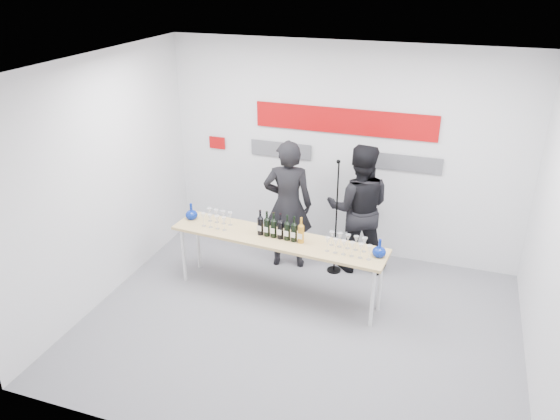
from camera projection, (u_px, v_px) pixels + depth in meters
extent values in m
plane|color=slate|center=(299.00, 324.00, 6.46)|extent=(5.00, 5.00, 0.00)
cube|color=silver|center=(343.00, 152.00, 7.55)|extent=(5.00, 0.04, 3.00)
cube|color=#A70709|center=(344.00, 121.00, 7.34)|extent=(2.50, 0.02, 0.35)
cube|color=#59595E|center=(281.00, 150.00, 7.81)|extent=(0.90, 0.02, 0.22)
cube|color=#59595E|center=(408.00, 163.00, 7.28)|extent=(0.90, 0.02, 0.22)
cube|color=#A70709|center=(217.00, 143.00, 8.11)|extent=(0.25, 0.02, 0.18)
cube|color=#D8BC74|center=(277.00, 239.00, 6.71)|extent=(2.76, 0.76, 0.04)
cylinder|color=silver|center=(184.00, 254.00, 7.19)|extent=(0.05, 0.05, 0.78)
cylinder|color=silver|center=(372.00, 298.00, 6.27)|extent=(0.05, 0.05, 0.78)
cylinder|color=silver|center=(198.00, 243.00, 7.49)|extent=(0.05, 0.05, 0.78)
cylinder|color=silver|center=(380.00, 282.00, 6.57)|extent=(0.05, 0.05, 0.78)
imported|color=black|center=(288.00, 205.00, 7.37)|extent=(0.74, 0.57, 1.82)
imported|color=black|center=(359.00, 208.00, 7.30)|extent=(0.99, 0.84, 1.79)
cylinder|color=black|center=(334.00, 270.00, 7.56)|extent=(0.19, 0.19, 0.02)
cylinder|color=black|center=(336.00, 219.00, 7.23)|extent=(0.02, 0.02, 1.59)
sphere|color=black|center=(338.00, 162.00, 6.86)|extent=(0.05, 0.05, 0.05)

